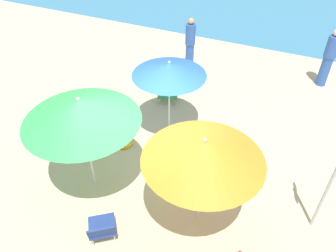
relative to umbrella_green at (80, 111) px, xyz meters
name	(u,v)px	position (x,y,z in m)	size (l,w,h in m)	color
ground_plane	(158,174)	(1.10, 0.73, -1.86)	(40.00, 40.00, 0.00)	#CCB789
umbrella_green	(80,111)	(0.00, 0.00, 0.00)	(2.12, 2.12, 2.14)	silver
umbrella_blue	(169,69)	(0.71, 2.21, -0.18)	(1.66, 1.66, 1.89)	silver
umbrella_orange	(204,151)	(2.26, 0.04, -0.12)	(2.01, 2.01, 2.00)	silver
beach_chair_c	(168,90)	(0.14, 3.45, -1.60)	(0.70, 0.71, 0.53)	#33934C
beach_chair_d	(102,229)	(0.89, -1.07, -1.53)	(0.71, 0.73, 0.62)	navy
person_a	(190,44)	(0.09, 5.19, -1.03)	(0.30, 0.30, 1.66)	#2D519E
person_b	(329,58)	(3.98, 5.92, -1.00)	(0.33, 0.33, 1.71)	#2D519E
warning_sign	(335,173)	(4.24, 0.77, -0.47)	(0.12, 0.45, 2.17)	#ADADB2
swim_ring	(123,142)	(-0.05, 1.27, -1.81)	(0.46, 0.46, 0.11)	yellow
beach_bag	(101,124)	(-0.84, 1.54, -1.73)	(0.24, 0.21, 0.27)	black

